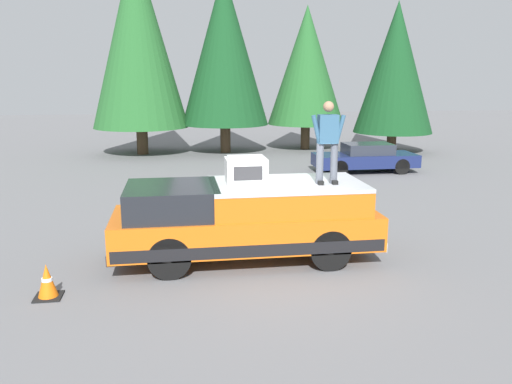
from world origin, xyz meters
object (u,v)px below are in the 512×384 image
Objects in this scene: compressor_unit at (246,170)px; parked_car_navy at (365,158)px; person_on_truck_bed at (328,140)px; traffic_cone at (47,282)px; pickup_truck at (246,220)px.

compressor_unit is 11.46m from parked_car_navy.
traffic_cone is at bearing 102.76° from person_on_truck_bed.
compressor_unit is at bearing -67.75° from traffic_cone.
traffic_cone is at bearing 112.25° from compressor_unit.
pickup_truck is 1.35× the size of parked_car_navy.
parked_car_navy is at bearing -32.71° from compressor_unit.
pickup_truck is at bearing -68.44° from traffic_cone.
person_on_truck_bed is at bearing -98.68° from pickup_truck.
person_on_truck_bed is 0.41× the size of parked_car_navy.
compressor_unit is at bearing -16.97° from pickup_truck.
pickup_truck is 11.45m from parked_car_navy.
person_on_truck_bed is (-0.25, -1.66, 1.68)m from pickup_truck.
traffic_cone is (-1.53, 3.74, -1.64)m from compressor_unit.
parked_car_navy is at bearing -32.62° from pickup_truck.
parked_car_navy reaches higher than traffic_cone.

